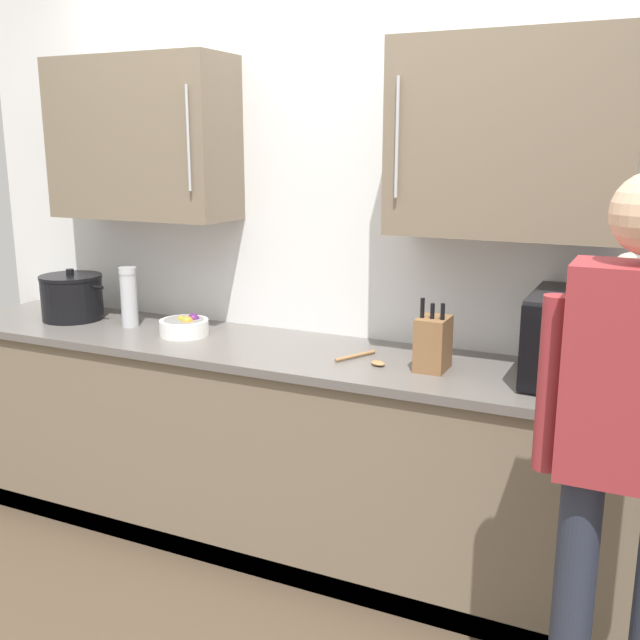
% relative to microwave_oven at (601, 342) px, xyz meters
% --- Properties ---
extents(ground_plane, '(9.16, 9.16, 0.00)m').
position_rel_microwave_oven_xyz_m(ground_plane, '(-1.19, -0.71, -1.06)').
color(ground_plane, '#4C3D2D').
extents(back_wall_tiled, '(3.70, 0.44, 2.56)m').
position_rel_microwave_oven_xyz_m(back_wall_tiled, '(-1.19, 0.25, 0.36)').
color(back_wall_tiled, white).
rests_on(back_wall_tiled, ground_plane).
extents(counter_unit, '(3.42, 0.61, 0.90)m').
position_rel_microwave_oven_xyz_m(counter_unit, '(-1.19, -0.04, -0.61)').
color(counter_unit, '#756651').
rests_on(counter_unit, ground_plane).
extents(microwave_oven, '(0.53, 0.45, 0.32)m').
position_rel_microwave_oven_xyz_m(microwave_oven, '(0.00, 0.00, 0.00)').
color(microwave_oven, black).
rests_on(microwave_oven, counter_unit).
extents(wooden_spoon, '(0.21, 0.19, 0.02)m').
position_rel_microwave_oven_xyz_m(wooden_spoon, '(-0.84, -0.07, -0.15)').
color(wooden_spoon, '#A37547').
rests_on(wooden_spoon, counter_unit).
extents(stock_pot, '(0.39, 0.29, 0.25)m').
position_rel_microwave_oven_xyz_m(stock_pot, '(-2.39, -0.01, -0.05)').
color(stock_pot, black).
rests_on(stock_pot, counter_unit).
extents(knife_block, '(0.11, 0.15, 0.28)m').
position_rel_microwave_oven_xyz_m(knife_block, '(-0.58, -0.06, -0.06)').
color(knife_block, brown).
rests_on(knife_block, counter_unit).
extents(thermos_flask, '(0.08, 0.08, 0.28)m').
position_rel_microwave_oven_xyz_m(thermos_flask, '(-2.05, -0.00, -0.02)').
color(thermos_flask, '#B7BABF').
rests_on(thermos_flask, counter_unit).
extents(fruit_bowl, '(0.22, 0.22, 0.10)m').
position_rel_microwave_oven_xyz_m(fruit_bowl, '(-1.72, -0.03, -0.12)').
color(fruit_bowl, white).
rests_on(fruit_bowl, counter_unit).
extents(person_figure, '(0.44, 0.56, 1.66)m').
position_rel_microwave_oven_xyz_m(person_figure, '(0.13, -0.74, -0.06)').
color(person_figure, '#282D3D').
rests_on(person_figure, ground_plane).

